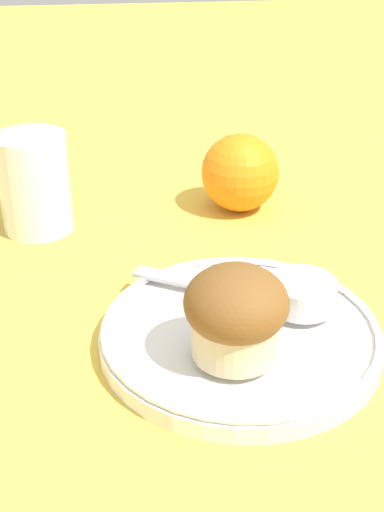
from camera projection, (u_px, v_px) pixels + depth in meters
ground_plane at (243, 329)px, 0.58m from camera, size 3.00×3.00×0.00m
plate at (240, 335)px, 0.56m from camera, size 0.22×0.22×0.02m
muffin at (236, 313)px, 0.50m from camera, size 0.07×0.07×0.07m
cream_ramekin at (303, 294)px, 0.57m from camera, size 0.05×0.05×0.02m
berry_pair at (224, 293)px, 0.58m from camera, size 0.03×0.02×0.02m
butter_knife at (223, 289)px, 0.59m from camera, size 0.15×0.09×0.00m
orange_fruit at (240, 173)px, 0.76m from camera, size 0.08×0.08×0.08m
juice_glass at (35, 183)px, 0.71m from camera, size 0.07×0.07×0.10m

